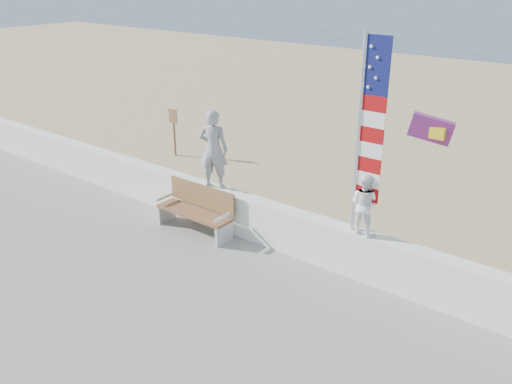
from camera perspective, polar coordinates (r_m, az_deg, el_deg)
ground at (r=10.27m, az=-7.18°, el=-9.79°), size 220.00×220.00×0.00m
sand at (r=17.14m, az=14.45°, el=3.45°), size 90.00×40.00×0.08m
seawall at (r=11.26m, az=-0.18°, el=-2.83°), size 30.00×0.35×0.90m
adult at (r=11.44m, az=-4.50°, el=4.51°), size 0.73×0.62×1.69m
child at (r=9.66m, az=11.37°, el=-1.23°), size 0.59×0.48×1.12m
bench at (r=11.66m, az=-6.25°, el=-1.73°), size 1.80×0.57×1.00m
flag at (r=9.24m, az=11.47°, el=6.60°), size 0.50×0.08×3.50m
parafoil_kite at (r=11.55m, az=18.05°, el=6.29°), size 0.94×0.53×0.63m
sign at (r=16.68m, az=-8.65°, el=6.65°), size 0.32×0.07×1.46m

